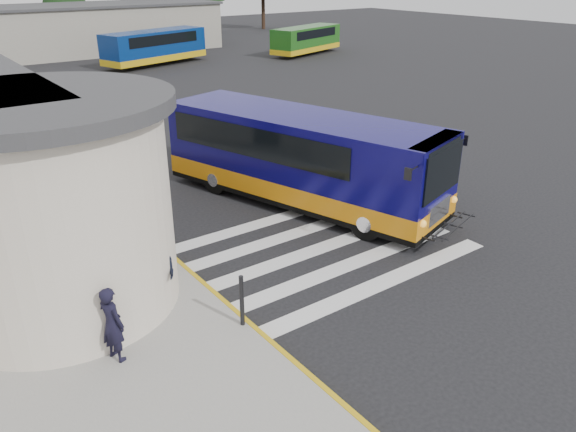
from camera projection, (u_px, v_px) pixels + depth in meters
ground at (312, 235)px, 16.72m from camera, size 140.00×140.00×0.00m
curb_strip at (130, 221)px, 17.44m from camera, size 0.12×34.00×0.16m
crosswalk at (316, 250)px, 15.86m from camera, size 8.00×5.35×0.01m
depot_building at (72, 30)px, 49.99m from camera, size 26.40×8.40×4.20m
transit_bus at (302, 161)px, 18.56m from camera, size 5.88×10.84×2.98m
pedestrian_a at (112, 324)px, 10.94m from camera, size 0.56×0.69×1.63m
pedestrian_b at (159, 275)px, 12.53m from camera, size 0.93×1.04×1.77m
bollard at (242, 301)px, 12.07m from camera, size 0.10×0.10×1.22m
far_bus_a at (155, 46)px, 44.66m from camera, size 9.20×4.92×2.29m
far_bus_b at (306, 39)px, 50.10m from camera, size 8.27×4.63×2.06m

